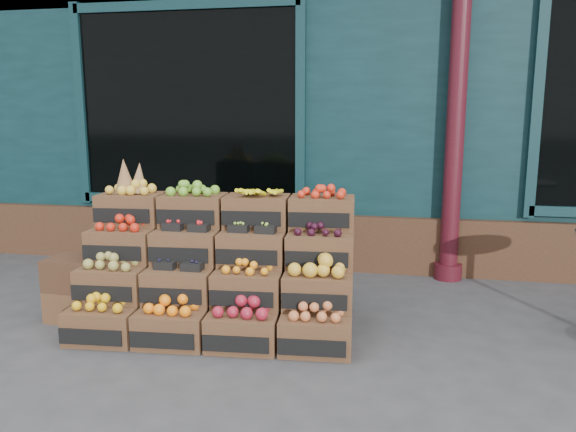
# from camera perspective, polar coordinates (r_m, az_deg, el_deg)

# --- Properties ---
(ground) EXTENTS (60.00, 60.00, 0.00)m
(ground) POSITION_cam_1_polar(r_m,az_deg,el_deg) (4.11, 0.88, -13.63)
(ground) COLOR #3A3A3D
(ground) RESTS_ON ground
(shop_facade) EXTENTS (12.00, 6.24, 4.80)m
(shop_facade) POSITION_cam_1_polar(r_m,az_deg,el_deg) (8.85, 7.04, 15.13)
(shop_facade) COLOR #0C272B
(shop_facade) RESTS_ON ground
(crate_display) EXTENTS (2.16, 1.17, 1.31)m
(crate_display) POSITION_cam_1_polar(r_m,az_deg,el_deg) (4.50, -7.00, -6.04)
(crate_display) COLOR #533520
(crate_display) RESTS_ON ground
(spare_crates) EXTENTS (0.54, 0.39, 0.52)m
(spare_crates) POSITION_cam_1_polar(r_m,az_deg,el_deg) (4.91, -20.15, -6.96)
(spare_crates) COLOR #533520
(spare_crates) RESTS_ON ground
(shopkeeper) EXTENTS (0.82, 0.67, 1.93)m
(shopkeeper) POSITION_cam_1_polar(r_m,az_deg,el_deg) (6.67, -5.96, 4.36)
(shopkeeper) COLOR #1D6534
(shopkeeper) RESTS_ON ground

